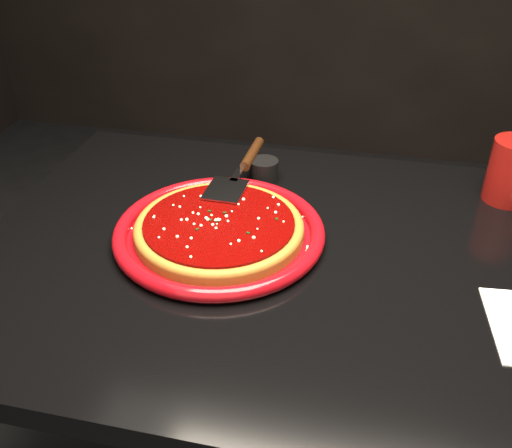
{
  "coord_description": "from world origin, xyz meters",
  "views": [
    {
      "loc": [
        0.07,
        -0.79,
        1.33
      ],
      "look_at": [
        -0.12,
        0.04,
        0.77
      ],
      "focal_mm": 40.0,
      "sensor_mm": 36.0,
      "label": 1
    }
  ],
  "objects_px": {
    "cup": "(512,171)",
    "ramekin": "(264,170)",
    "plate": "(219,232)",
    "table": "(306,401)",
    "pizza_server": "(241,169)"
  },
  "relations": [
    {
      "from": "cup",
      "to": "ramekin",
      "type": "xyz_separation_m",
      "value": [
        -0.48,
        -0.03,
        -0.04
      ]
    },
    {
      "from": "pizza_server",
      "to": "plate",
      "type": "bearing_deg",
      "value": -86.99
    },
    {
      "from": "table",
      "to": "pizza_server",
      "type": "bearing_deg",
      "value": 132.84
    },
    {
      "from": "plate",
      "to": "ramekin",
      "type": "xyz_separation_m",
      "value": [
        0.03,
        0.23,
        0.01
      ]
    },
    {
      "from": "ramekin",
      "to": "pizza_server",
      "type": "bearing_deg",
      "value": -128.08
    },
    {
      "from": "table",
      "to": "cup",
      "type": "height_order",
      "value": "cup"
    },
    {
      "from": "plate",
      "to": "ramekin",
      "type": "distance_m",
      "value": 0.23
    },
    {
      "from": "table",
      "to": "cup",
      "type": "xyz_separation_m",
      "value": [
        0.34,
        0.27,
        0.44
      ]
    },
    {
      "from": "pizza_server",
      "to": "ramekin",
      "type": "xyz_separation_m",
      "value": [
        0.04,
        0.05,
        -0.02
      ]
    },
    {
      "from": "cup",
      "to": "ramekin",
      "type": "relative_size",
      "value": 2.12
    },
    {
      "from": "table",
      "to": "pizza_server",
      "type": "distance_m",
      "value": 0.5
    },
    {
      "from": "table",
      "to": "pizza_server",
      "type": "relative_size",
      "value": 3.91
    },
    {
      "from": "plate",
      "to": "cup",
      "type": "relative_size",
      "value": 2.99
    },
    {
      "from": "plate",
      "to": "cup",
      "type": "xyz_separation_m",
      "value": [
        0.52,
        0.26,
        0.05
      ]
    },
    {
      "from": "plate",
      "to": "pizza_server",
      "type": "distance_m",
      "value": 0.19
    }
  ]
}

